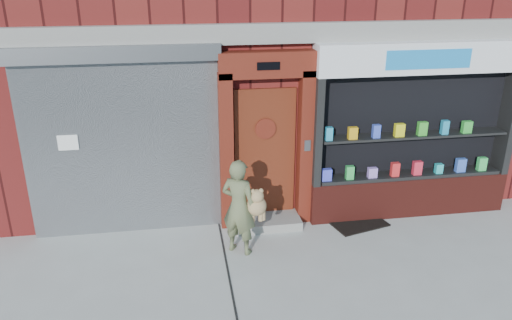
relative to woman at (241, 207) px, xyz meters
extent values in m
plane|color=#9E9E99|center=(1.28, -0.99, -0.76)|extent=(80.00, 80.00, 0.00)
cube|color=gray|center=(1.28, 0.93, 2.39)|extent=(12.00, 0.16, 0.30)
cube|color=gray|center=(-1.72, 0.95, 0.64)|extent=(3.00, 0.10, 2.80)
cube|color=slate|center=(-1.72, 0.89, 2.16)|extent=(3.10, 0.30, 0.24)
cube|color=white|center=(-2.52, 0.89, 0.84)|extent=(0.30, 0.01, 0.24)
cube|color=#59190F|center=(-0.12, 0.87, 0.54)|extent=(0.22, 0.28, 2.60)
cube|color=#59190F|center=(1.18, 0.87, 0.54)|extent=(0.22, 0.28, 2.60)
cube|color=#59190F|center=(0.53, 0.87, 1.94)|extent=(1.50, 0.28, 0.40)
cube|color=black|center=(0.53, 0.72, 1.94)|extent=(0.35, 0.01, 0.12)
cube|color=#561F10|center=(0.53, 0.98, 0.44)|extent=(1.00, 0.06, 2.20)
cylinder|color=black|center=(0.53, 0.94, 0.89)|extent=(0.28, 0.02, 0.28)
cylinder|color=#59190F|center=(0.53, 0.93, 0.89)|extent=(0.34, 0.02, 0.34)
cube|color=gray|center=(0.53, 0.71, -0.68)|extent=(1.10, 0.55, 0.15)
cube|color=slate|center=(1.18, 0.72, 0.64)|extent=(0.10, 0.02, 0.18)
cube|color=#561A14|center=(3.03, 0.81, -0.41)|extent=(3.50, 0.40, 0.70)
cube|color=black|center=(1.34, 0.81, 0.84)|extent=(0.12, 0.40, 1.80)
cube|color=black|center=(4.72, 0.81, 0.84)|extent=(0.12, 0.40, 1.80)
cube|color=black|center=(3.03, 1.00, 0.84)|extent=(3.30, 0.03, 1.80)
cube|color=black|center=(3.03, 0.81, -0.03)|extent=(3.20, 0.36, 0.06)
cube|color=black|center=(3.03, 0.81, 0.69)|extent=(3.20, 0.36, 0.04)
cube|color=white|center=(3.03, 0.81, 1.99)|extent=(3.50, 0.40, 0.50)
cube|color=#1871B4|center=(3.03, 0.61, 1.99)|extent=(1.40, 0.01, 0.30)
cube|color=#424BE2|center=(1.53, 0.73, 0.10)|extent=(0.16, 0.09, 0.20)
cube|color=green|center=(1.93, 0.73, 0.12)|extent=(0.13, 0.09, 0.23)
cube|color=#A37BDE|center=(2.33, 0.73, 0.09)|extent=(0.15, 0.09, 0.17)
cube|color=red|center=(2.73, 0.73, 0.12)|extent=(0.14, 0.09, 0.24)
cube|color=red|center=(3.13, 0.73, 0.12)|extent=(0.15, 0.09, 0.24)
cube|color=#23ABB1|center=(3.53, 0.73, 0.09)|extent=(0.12, 0.09, 0.17)
cube|color=blue|center=(3.93, 0.73, 0.12)|extent=(0.17, 0.09, 0.24)
cube|color=green|center=(4.33, 0.73, 0.12)|extent=(0.15, 0.09, 0.23)
cube|color=#2696C1|center=(1.53, 0.73, 0.82)|extent=(0.11, 0.09, 0.22)
cube|color=gold|center=(1.93, 0.73, 0.81)|extent=(0.15, 0.09, 0.20)
cube|color=blue|center=(2.33, 0.73, 0.82)|extent=(0.12, 0.09, 0.22)
cube|color=yellow|center=(2.73, 0.73, 0.82)|extent=(0.16, 0.09, 0.22)
cube|color=green|center=(3.13, 0.73, 0.83)|extent=(0.15, 0.09, 0.23)
cube|color=teal|center=(3.53, 0.73, 0.83)|extent=(0.12, 0.09, 0.23)
cube|color=green|center=(3.93, 0.73, 0.81)|extent=(0.16, 0.09, 0.20)
imported|color=#5A6140|center=(-0.03, 0.00, -0.01)|extent=(0.66, 0.61, 1.50)
sphere|color=#9F7E4F|center=(0.23, -0.02, 0.01)|extent=(0.30, 0.30, 0.30)
sphere|color=#9F7E4F|center=(0.23, -0.07, 0.19)|extent=(0.20, 0.20, 0.20)
sphere|color=#9F7E4F|center=(0.17, -0.07, 0.27)|extent=(0.07, 0.07, 0.07)
sphere|color=#9F7E4F|center=(0.29, -0.07, 0.27)|extent=(0.07, 0.07, 0.07)
cylinder|color=#9F7E4F|center=(0.13, -0.02, -0.14)|extent=(0.07, 0.07, 0.18)
cylinder|color=#9F7E4F|center=(0.33, -0.02, -0.14)|extent=(0.07, 0.07, 0.18)
cylinder|color=#9F7E4F|center=(0.17, -0.04, -0.14)|extent=(0.07, 0.07, 0.18)
cylinder|color=#9F7E4F|center=(0.29, -0.04, -0.14)|extent=(0.07, 0.07, 0.18)
cube|color=black|center=(2.07, 0.56, -0.75)|extent=(1.05, 0.85, 0.02)
camera|label=1|loc=(-0.84, -6.59, 3.35)|focal=35.00mm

